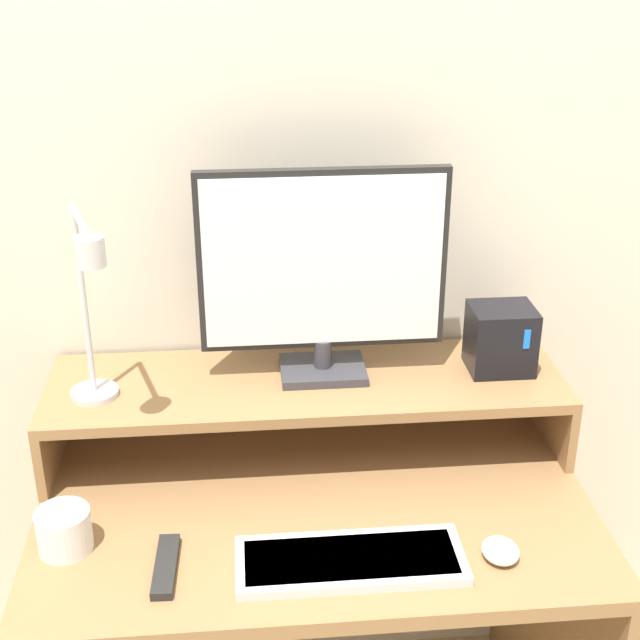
% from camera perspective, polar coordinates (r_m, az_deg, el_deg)
% --- Properties ---
extents(wall_back, '(6.00, 0.05, 2.50)m').
position_cam_1_polar(wall_back, '(1.86, -1.43, 8.89)').
color(wall_back, beige).
rests_on(wall_back, ground_plane).
extents(desk, '(1.05, 0.67, 0.73)m').
position_cam_1_polar(desk, '(1.89, -0.35, -16.73)').
color(desk, olive).
rests_on(desk, ground_plane).
extents(monitor_shelf, '(1.05, 0.31, 0.16)m').
position_cam_1_polar(monitor_shelf, '(1.83, -0.88, -4.46)').
color(monitor_shelf, olive).
rests_on(monitor_shelf, desk).
extents(monitor, '(0.49, 0.13, 0.43)m').
position_cam_1_polar(monitor, '(1.74, 0.18, 3.20)').
color(monitor, '#38383D').
rests_on(monitor, monitor_shelf).
extents(desk_lamp, '(0.12, 0.24, 0.39)m').
position_cam_1_polar(desk_lamp, '(1.64, -14.53, 0.59)').
color(desk_lamp, silver).
rests_on(desk_lamp, monitor_shelf).
extents(router_dock, '(0.13, 0.11, 0.14)m').
position_cam_1_polar(router_dock, '(1.86, 11.49, -1.18)').
color(router_dock, black).
rests_on(router_dock, monitor_shelf).
extents(keyboard, '(0.39, 0.15, 0.02)m').
position_cam_1_polar(keyboard, '(1.58, 1.96, -15.12)').
color(keyboard, silver).
rests_on(keyboard, desk).
extents(mouse, '(0.07, 0.08, 0.03)m').
position_cam_1_polar(mouse, '(1.63, 11.48, -14.27)').
color(mouse, white).
rests_on(mouse, desk).
extents(remote_control, '(0.04, 0.15, 0.02)m').
position_cam_1_polar(remote_control, '(1.60, -9.85, -15.26)').
color(remote_control, black).
rests_on(remote_control, desk).
extents(mug, '(0.10, 0.10, 0.08)m').
position_cam_1_polar(mug, '(1.66, -16.06, -12.81)').
color(mug, white).
rests_on(mug, desk).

